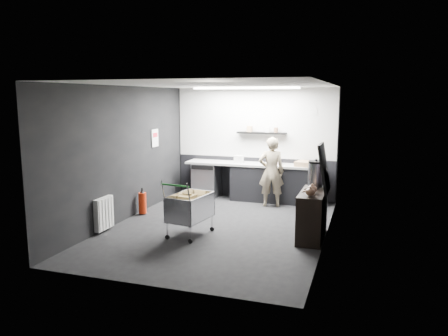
% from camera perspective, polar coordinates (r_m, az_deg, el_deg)
% --- Properties ---
extents(floor, '(5.50, 5.50, 0.00)m').
position_cam_1_polar(floor, '(8.45, -0.69, -7.80)').
color(floor, black).
rests_on(floor, ground).
extents(ceiling, '(5.50, 5.50, 0.00)m').
position_cam_1_polar(ceiling, '(8.08, -0.73, 10.83)').
color(ceiling, silver).
rests_on(ceiling, wall_back).
extents(wall_back, '(5.50, 0.00, 5.50)m').
position_cam_1_polar(wall_back, '(10.77, 4.03, 3.25)').
color(wall_back, black).
rests_on(wall_back, floor).
extents(wall_front, '(5.50, 0.00, 5.50)m').
position_cam_1_polar(wall_front, '(5.66, -9.75, -2.42)').
color(wall_front, black).
rests_on(wall_front, floor).
extents(wall_left, '(0.00, 5.50, 5.50)m').
position_cam_1_polar(wall_left, '(9.00, -12.87, 1.83)').
color(wall_left, black).
rests_on(wall_left, floor).
extents(wall_right, '(0.00, 5.50, 5.50)m').
position_cam_1_polar(wall_right, '(7.75, 13.43, 0.63)').
color(wall_right, black).
rests_on(wall_right, floor).
extents(kitchen_wall_panel, '(3.95, 0.02, 1.70)m').
position_cam_1_polar(kitchen_wall_panel, '(10.71, 4.03, 5.90)').
color(kitchen_wall_panel, silver).
rests_on(kitchen_wall_panel, wall_back).
extents(dado_panel, '(3.95, 0.02, 1.00)m').
position_cam_1_polar(dado_panel, '(10.88, 3.95, -1.22)').
color(dado_panel, black).
rests_on(dado_panel, wall_back).
extents(floating_shelf, '(1.20, 0.22, 0.04)m').
position_cam_1_polar(floating_shelf, '(10.57, 4.92, 4.59)').
color(floating_shelf, black).
rests_on(floating_shelf, wall_back).
extents(wall_clock, '(0.20, 0.03, 0.20)m').
position_cam_1_polar(wall_clock, '(10.44, 11.57, 7.29)').
color(wall_clock, silver).
rests_on(wall_clock, wall_back).
extents(poster, '(0.02, 0.30, 0.40)m').
position_cam_1_polar(poster, '(10.09, -9.02, 3.89)').
color(poster, white).
rests_on(poster, wall_left).
extents(poster_red_band, '(0.02, 0.22, 0.10)m').
position_cam_1_polar(poster_red_band, '(10.08, -9.00, 4.28)').
color(poster_red_band, red).
rests_on(poster_red_band, poster).
extents(radiator, '(0.10, 0.50, 0.60)m').
position_cam_1_polar(radiator, '(8.41, -15.42, -5.74)').
color(radiator, silver).
rests_on(radiator, wall_left).
extents(ceiling_strip, '(2.40, 0.20, 0.04)m').
position_cam_1_polar(ceiling_strip, '(9.84, 2.81, 10.38)').
color(ceiling_strip, white).
rests_on(ceiling_strip, ceiling).
extents(prep_counter, '(3.20, 0.61, 0.90)m').
position_cam_1_polar(prep_counter, '(10.56, 4.25, -1.78)').
color(prep_counter, black).
rests_on(prep_counter, floor).
extents(person, '(0.66, 0.52, 1.59)m').
position_cam_1_polar(person, '(9.96, 6.20, -0.50)').
color(person, beige).
rests_on(person, floor).
extents(shopping_cart, '(0.69, 1.01, 1.03)m').
position_cam_1_polar(shopping_cart, '(7.90, -4.48, -5.35)').
color(shopping_cart, silver).
rests_on(shopping_cart, floor).
extents(sideboard, '(0.48, 1.13, 1.69)m').
position_cam_1_polar(sideboard, '(7.88, 11.57, -5.18)').
color(sideboard, black).
rests_on(sideboard, floor).
extents(fire_extinguisher, '(0.17, 0.17, 0.55)m').
position_cam_1_polar(fire_extinguisher, '(9.46, -10.60, -4.41)').
color(fire_extinguisher, '#B3250B').
rests_on(fire_extinguisher, floor).
extents(cardboard_box, '(0.64, 0.53, 0.11)m').
position_cam_1_polar(cardboard_box, '(10.20, 11.01, 0.53)').
color(cardboard_box, '#A37F57').
rests_on(cardboard_box, prep_counter).
extents(pink_tub, '(0.22, 0.22, 0.22)m').
position_cam_1_polar(pink_tub, '(10.37, 6.71, 1.08)').
color(pink_tub, white).
rests_on(pink_tub, prep_counter).
extents(white_container, '(0.20, 0.16, 0.18)m').
position_cam_1_polar(white_container, '(10.53, 1.94, 1.15)').
color(white_container, silver).
rests_on(white_container, prep_counter).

